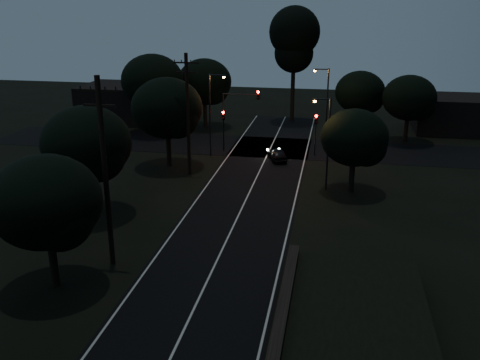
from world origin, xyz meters
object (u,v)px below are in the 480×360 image
(signal_left, at_px, (224,123))
(signal_mast, at_px, (240,109))
(utility_pole_far, at_px, (188,113))
(signal_right, at_px, (316,127))
(streetlight_b, at_px, (325,101))
(streetlight_c, at_px, (326,138))
(car, at_px, (277,154))
(tall_pine, at_px, (294,39))
(streetlight_a, at_px, (212,109))
(utility_pole_mid, at_px, (105,171))

(signal_left, xyz_separation_m, signal_mast, (1.69, 0.00, 1.50))
(utility_pole_far, bearing_deg, signal_right, 37.00)
(signal_right, distance_m, streetlight_b, 4.45)
(streetlight_c, height_order, car, streetlight_c)
(utility_pole_far, relative_size, tall_pine, 0.75)
(signal_right, bearing_deg, streetlight_a, -168.66)
(utility_pole_far, height_order, signal_mast, utility_pole_far)
(utility_pole_mid, distance_m, car, 24.22)
(signal_right, bearing_deg, utility_pole_mid, -112.99)
(tall_pine, xyz_separation_m, streetlight_b, (4.31, -11.00, -5.40))
(streetlight_c, bearing_deg, signal_right, 97.02)
(streetlight_a, height_order, car, streetlight_a)
(signal_mast, bearing_deg, streetlight_a, -140.23)
(signal_right, relative_size, streetlight_b, 0.51)
(tall_pine, xyz_separation_m, signal_mast, (-3.91, -15.01, -5.70))
(utility_pole_far, height_order, tall_pine, tall_pine)
(utility_pole_mid, xyz_separation_m, streetlight_c, (11.83, 15.00, -1.39))
(streetlight_b, distance_m, streetlight_c, 14.01)
(car, bearing_deg, signal_left, -42.71)
(utility_pole_mid, distance_m, streetlight_b, 31.15)
(streetlight_b, relative_size, car, 2.33)
(streetlight_a, distance_m, streetlight_c, 13.72)
(streetlight_b, bearing_deg, streetlight_c, -87.86)
(tall_pine, bearing_deg, signal_mast, -104.62)
(tall_pine, height_order, streetlight_b, tall_pine)
(streetlight_a, height_order, streetlight_c, streetlight_a)
(tall_pine, relative_size, streetlight_c, 1.86)
(signal_left, height_order, streetlight_a, streetlight_a)
(utility_pole_mid, distance_m, signal_mast, 25.22)
(utility_pole_far, height_order, streetlight_c, utility_pole_far)
(signal_left, relative_size, car, 1.19)
(signal_right, bearing_deg, signal_mast, 179.97)
(signal_left, distance_m, streetlight_c, 14.52)
(streetlight_a, relative_size, streetlight_c, 1.07)
(signal_left, bearing_deg, utility_pole_mid, -93.21)
(signal_mast, height_order, streetlight_c, streetlight_c)
(signal_left, bearing_deg, car, -22.85)
(signal_left, height_order, signal_mast, signal_mast)
(utility_pole_mid, relative_size, streetlight_a, 1.38)
(signal_mast, bearing_deg, signal_left, -179.87)
(tall_pine, height_order, streetlight_a, tall_pine)
(utility_pole_far, distance_m, streetlight_b, 16.51)
(streetlight_b, bearing_deg, signal_left, -157.95)
(signal_mast, distance_m, streetlight_b, 9.15)
(utility_pole_far, distance_m, signal_left, 8.53)
(utility_pole_far, relative_size, car, 3.06)
(tall_pine, xyz_separation_m, signal_left, (-5.60, -15.01, -7.20))
(tall_pine, bearing_deg, streetlight_a, -110.36)
(streetlight_c, xyz_separation_m, car, (-4.68, 7.56, -3.77))
(streetlight_a, bearing_deg, tall_pine, 69.64)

